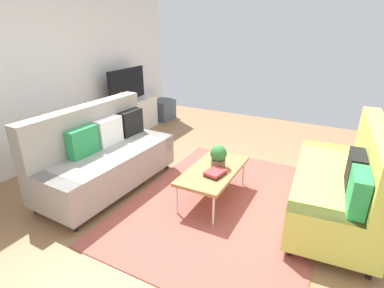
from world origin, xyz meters
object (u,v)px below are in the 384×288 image
at_px(couch_green, 342,184).
at_px(vase_1, 111,103).
at_px(table_book_0, 215,174).
at_px(bottle_1, 125,98).
at_px(bottle_0, 121,98).
at_px(coffee_table, 213,171).
at_px(potted_plant, 218,156).
at_px(couch_beige, 103,156).
at_px(tv_console, 129,117).
at_px(tv, 127,86).
at_px(storage_trunk, 163,110).
at_px(vase_0, 104,104).

distance_m(couch_green, vase_1, 4.08).
relative_size(table_book_0, vase_1, 1.76).
bearing_deg(bottle_1, bottle_0, 180.00).
relative_size(coffee_table, potted_plant, 3.82).
bearing_deg(potted_plant, couch_beige, 107.89).
bearing_deg(tv_console, tv, -90.00).
distance_m(storage_trunk, vase_0, 1.76).
relative_size(couch_beige, bottle_0, 8.12).
height_order(storage_trunk, vase_0, vase_0).
height_order(tv, table_book_0, tv).
bearing_deg(vase_0, couch_beige, -138.50).
bearing_deg(couch_beige, potted_plant, 110.11).
relative_size(bottle_0, bottle_1, 1.09).
distance_m(coffee_table, table_book_0, 0.16).
height_order(coffee_table, tv_console, tv_console).
height_order(tv, bottle_0, tv).
relative_size(vase_1, bottle_1, 0.63).
relative_size(vase_0, bottle_1, 0.65).
distance_m(tv, table_book_0, 3.09).
bearing_deg(coffee_table, storage_trunk, 43.03).
height_order(storage_trunk, vase_1, vase_1).
relative_size(potted_plant, vase_1, 2.11).
bearing_deg(coffee_table, vase_0, 70.47).
xyz_separation_m(couch_green, bottle_1, (1.08, 3.90, 0.30)).
bearing_deg(couch_green, couch_beige, 99.16).
bearing_deg(vase_0, vase_1, 0.00).
relative_size(coffee_table, vase_1, 8.08).
xyz_separation_m(couch_beige, bottle_0, (1.65, 1.06, 0.31)).
relative_size(coffee_table, tv_console, 0.79).
bearing_deg(potted_plant, tv_console, 61.05).
xyz_separation_m(bottle_0, bottle_1, (0.11, 0.00, -0.01)).
bearing_deg(couch_beige, storage_trunk, -159.28).
relative_size(couch_green, tv_console, 1.40).
height_order(couch_beige, tv, tv).
relative_size(tv, vase_1, 7.35).
bearing_deg(coffee_table, bottle_0, 62.96).
xyz_separation_m(couch_green, table_book_0, (-0.42, 1.34, -0.01)).
distance_m(coffee_table, potted_plant, 0.20).
bearing_deg(couch_beige, bottle_0, -145.16).
bearing_deg(bottle_0, vase_0, 165.74).
height_order(tv_console, bottle_1, bottle_1).
relative_size(tv, potted_plant, 3.48).
height_order(couch_green, potted_plant, couch_green).
height_order(couch_beige, storage_trunk, couch_beige).
bearing_deg(tv_console, couch_beige, -149.70).
xyz_separation_m(table_book_0, bottle_0, (1.40, 2.56, 0.33)).
distance_m(couch_beige, vase_0, 1.75).
distance_m(couch_green, potted_plant, 1.42).
relative_size(tv, bottle_1, 4.60).
height_order(potted_plant, vase_0, vase_0).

